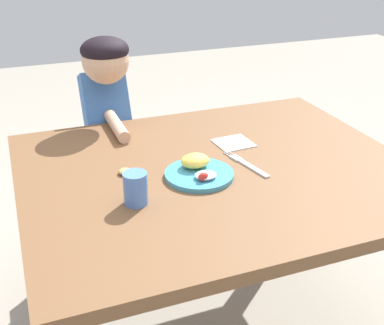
# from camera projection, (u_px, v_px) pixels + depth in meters

# --- Properties ---
(dining_table) EXTENTS (1.19, 0.98, 0.67)m
(dining_table) POSITION_uv_depth(u_px,v_px,m) (217.00, 189.00, 1.57)
(dining_table) COLOR brown
(dining_table) RESTS_ON ground_plane
(plate) EXTENTS (0.21, 0.21, 0.06)m
(plate) POSITION_uv_depth(u_px,v_px,m) (199.00, 171.00, 1.48)
(plate) COLOR teal
(plate) RESTS_ON dining_table
(fork) EXTENTS (0.06, 0.21, 0.01)m
(fork) POSITION_uv_depth(u_px,v_px,m) (247.00, 165.00, 1.55)
(fork) COLOR silver
(fork) RESTS_ON dining_table
(spoon) EXTENTS (0.05, 0.18, 0.02)m
(spoon) POSITION_uv_depth(u_px,v_px,m) (130.00, 177.00, 1.47)
(spoon) COLOR tan
(spoon) RESTS_ON dining_table
(drinking_cup) EXTENTS (0.07, 0.07, 0.09)m
(drinking_cup) POSITION_uv_depth(u_px,v_px,m) (136.00, 188.00, 1.33)
(drinking_cup) COLOR #4D80D5
(drinking_cup) RESTS_ON dining_table
(person) EXTENTS (0.17, 0.42, 0.98)m
(person) POSITION_uv_depth(u_px,v_px,m) (108.00, 138.00, 1.99)
(person) COLOR #3F456B
(person) RESTS_ON ground_plane
(napkin) EXTENTS (0.13, 0.12, 0.00)m
(napkin) POSITION_uv_depth(u_px,v_px,m) (233.00, 143.00, 1.70)
(napkin) COLOR white
(napkin) RESTS_ON dining_table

